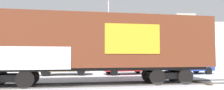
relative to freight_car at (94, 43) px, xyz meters
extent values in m
plane|color=#B2B5BC|center=(-1.11, 0.00, -2.38)|extent=(260.00, 260.00, 0.00)
cube|color=#4C4742|center=(0.06, -0.71, -2.34)|extent=(59.82, 4.89, 0.08)
cube|color=#4C4742|center=(-0.06, 0.72, -2.34)|extent=(59.82, 4.89, 0.08)
cube|color=#423323|center=(6.45, 0.52, -2.35)|extent=(0.44, 2.51, 0.07)
cube|color=#5B2B19|center=(0.00, 0.00, 0.09)|extent=(13.50, 3.99, 2.83)
cube|color=#2D2823|center=(0.00, 0.00, 1.62)|extent=(12.63, 1.41, 0.24)
cube|color=#B2931E|center=(2.01, -1.33, 0.16)|extent=(2.92, 0.26, 1.56)
cube|color=silver|center=(-2.74, -1.71, -0.84)|extent=(3.26, 0.29, 1.10)
cube|color=black|center=(0.00, 0.00, -1.43)|extent=(13.13, 2.65, 0.20)
cube|color=black|center=(-4.37, -0.35, -1.87)|extent=(2.20, 1.49, 0.36)
cylinder|color=black|center=(-3.46, -1.00, -1.92)|extent=(0.93, 0.19, 0.92)
cylinder|color=black|center=(-3.58, 0.44, -1.92)|extent=(0.93, 0.19, 0.92)
cube|color=black|center=(4.37, 0.35, -1.87)|extent=(2.20, 1.49, 0.36)
cylinder|color=black|center=(3.58, -0.43, -1.92)|extent=(0.93, 0.19, 0.92)
cylinder|color=black|center=(3.46, 1.00, -1.92)|extent=(0.93, 0.19, 0.92)
cylinder|color=black|center=(5.27, -0.30, -1.92)|extent=(0.93, 0.19, 0.92)
cylinder|color=black|center=(5.16, 1.14, -1.92)|extent=(0.93, 0.19, 0.92)
cylinder|color=silver|center=(1.74, 12.49, 2.11)|extent=(0.12, 0.12, 8.99)
cube|color=silver|center=(-1.11, 59.91, 3.26)|extent=(128.13, 34.87, 11.28)
cube|color=brown|center=(-0.62, 49.45, 10.60)|extent=(6.25, 4.01, 3.41)
cube|color=#9E9384|center=(28.20, 49.45, 10.61)|extent=(6.11, 3.80, 3.42)
cube|color=brown|center=(13.63, 49.45, 10.46)|extent=(4.12, 4.96, 3.12)
cone|color=#193D23|center=(8.87, 49.65, 10.74)|extent=(1.84, 1.84, 3.68)
cone|color=#193D23|center=(39.51, 54.52, 11.07)|extent=(2.17, 2.17, 4.34)
cone|color=#193D23|center=(-7.22, 47.59, 10.66)|extent=(1.76, 1.76, 3.51)
cone|color=#193D23|center=(-7.83, 54.50, 10.55)|extent=(1.65, 1.65, 3.30)
cone|color=#193D23|center=(19.65, 48.70, 10.75)|extent=(1.85, 1.85, 3.69)
cube|color=#9E8966|center=(-2.59, 6.45, -1.70)|extent=(4.43, 2.20, 0.73)
cube|color=#2D333D|center=(-2.88, 6.43, -0.97)|extent=(2.31, 1.84, 0.73)
cylinder|color=black|center=(-1.21, 7.45, -2.06)|extent=(0.66, 0.27, 0.64)
cylinder|color=black|center=(-1.06, 5.69, -2.06)|extent=(0.66, 0.27, 0.64)
cylinder|color=black|center=(-4.12, 7.21, -2.06)|extent=(0.66, 0.27, 0.64)
cylinder|color=black|center=(-3.97, 5.45, -2.06)|extent=(0.66, 0.27, 0.64)
cube|color=#B21E1E|center=(2.96, 6.58, -1.72)|extent=(4.50, 2.55, 0.70)
cube|color=#2D333D|center=(2.80, 6.56, -1.07)|extent=(2.31, 1.97, 0.58)
cylinder|color=black|center=(4.22, 7.69, -2.06)|extent=(0.67, 0.33, 0.64)
cylinder|color=black|center=(4.53, 6.01, -2.06)|extent=(0.67, 0.33, 0.64)
cylinder|color=black|center=(1.38, 7.16, -2.06)|extent=(0.67, 0.33, 0.64)
cylinder|color=black|center=(1.70, 5.48, -2.06)|extent=(0.67, 0.33, 0.64)
cube|color=navy|center=(8.66, 6.38, -1.69)|extent=(4.53, 2.48, 0.74)
cube|color=#2D333D|center=(8.46, 6.34, -0.94)|extent=(2.51, 1.97, 0.75)
cylinder|color=black|center=(9.95, 7.46, -2.06)|extent=(0.67, 0.32, 0.64)
cylinder|color=black|center=(10.24, 5.78, -2.06)|extent=(0.67, 0.32, 0.64)
cylinder|color=black|center=(7.08, 6.97, -2.06)|extent=(0.67, 0.32, 0.64)
cylinder|color=black|center=(7.36, 5.29, -2.06)|extent=(0.67, 0.32, 0.64)
camera|label=1|loc=(0.01, -11.68, -0.73)|focal=32.65mm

